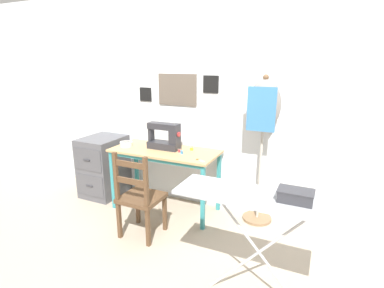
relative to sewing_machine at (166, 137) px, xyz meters
The scene contains 14 objects.
ground_plane 0.94m from the sewing_machine, 88.45° to the right, with size 14.00×14.00×0.00m, color tan.
wall_back 0.49m from the sewing_machine, 88.33° to the left, with size 10.00×0.07×2.55m.
sewing_table 0.24m from the sewing_machine, 81.38° to the right, with size 1.25×0.56×0.74m.
sewing_machine is the anchor object (origin of this frame).
fabric_bowl 0.51m from the sewing_machine, 167.46° to the right, with size 0.15×0.15×0.06m.
scissors 0.58m from the sewing_machine, 22.78° to the right, with size 0.12×0.08×0.01m.
thread_spool_near_machine 0.25m from the sewing_machine, 17.37° to the right, with size 0.03×0.03×0.04m.
thread_spool_mid_table 0.30m from the sewing_machine, 21.22° to the right, with size 0.03×0.03×0.04m.
thread_spool_far_edge 0.33m from the sewing_machine, 11.46° to the left, with size 0.04×0.04×0.04m.
wooden_chair 0.80m from the sewing_machine, 84.41° to the right, with size 0.40×0.38×0.90m.
filing_cabinet 1.07m from the sewing_machine, behind, with size 0.47×0.58×0.78m.
dress_form 1.13m from the sewing_machine, ahead, with size 0.34×0.32×1.60m.
ironing_board 1.69m from the sewing_machine, 37.47° to the right, with size 1.20×0.36×0.86m.
storage_box 1.85m from the sewing_machine, 33.33° to the right, with size 0.23×0.15×0.08m.
Camera 1 is at (1.67, -2.58, 1.73)m, focal length 28.00 mm.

